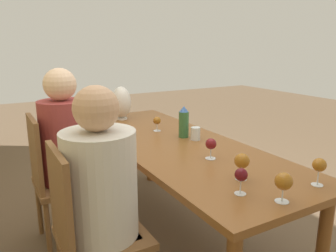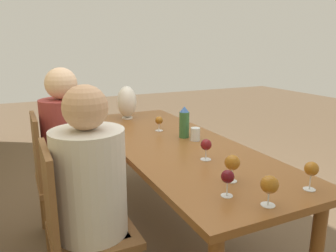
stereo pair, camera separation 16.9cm
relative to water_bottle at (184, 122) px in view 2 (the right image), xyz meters
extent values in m
plane|color=brown|center=(-0.07, 0.13, -0.87)|extent=(14.00, 14.00, 0.00)
cube|color=brown|center=(-0.07, 0.13, -0.14)|extent=(2.28, 0.82, 0.04)
cylinder|color=brown|center=(0.96, -0.18, -0.51)|extent=(0.07, 0.07, 0.71)
cylinder|color=brown|center=(0.96, 0.44, -0.51)|extent=(0.07, 0.07, 0.71)
cylinder|color=#336638|center=(0.00, 0.00, -0.02)|extent=(0.08, 0.08, 0.20)
cone|color=#33599E|center=(0.00, 0.00, 0.10)|extent=(0.07, 0.07, 0.04)
cylinder|color=silver|center=(-0.11, -0.04, -0.07)|extent=(0.07, 0.07, 0.10)
cylinder|color=silver|center=(0.81, 0.18, -0.11)|extent=(0.10, 0.10, 0.01)
ellipsoid|color=silver|center=(0.81, 0.18, 0.05)|extent=(0.18, 0.18, 0.30)
cylinder|color=silver|center=(0.26, 0.09, -0.12)|extent=(0.06, 0.06, 0.00)
cylinder|color=silver|center=(0.26, 0.09, -0.09)|extent=(0.01, 0.01, 0.06)
sphere|color=#995B19|center=(0.26, 0.09, -0.03)|extent=(0.06, 0.06, 0.06)
cylinder|color=silver|center=(-0.50, 0.11, -0.12)|extent=(0.07, 0.07, 0.00)
cylinder|color=silver|center=(-0.50, 0.11, -0.08)|extent=(0.01, 0.01, 0.06)
sphere|color=maroon|center=(-0.50, 0.11, -0.02)|extent=(0.07, 0.07, 0.07)
cylinder|color=silver|center=(-0.96, 0.29, -0.12)|extent=(0.06, 0.06, 0.00)
cylinder|color=silver|center=(-0.96, 0.29, -0.08)|extent=(0.01, 0.01, 0.07)
sphere|color=#510C14|center=(-0.96, 0.29, -0.02)|extent=(0.06, 0.06, 0.06)
cylinder|color=silver|center=(-1.12, 0.18, -0.12)|extent=(0.06, 0.06, 0.00)
cylinder|color=silver|center=(-1.12, 0.18, -0.08)|extent=(0.01, 0.01, 0.06)
sphere|color=#995B19|center=(-1.12, 0.18, -0.02)|extent=(0.08, 0.08, 0.08)
cylinder|color=silver|center=(-1.08, -0.12, -0.12)|extent=(0.06, 0.06, 0.00)
cylinder|color=silver|center=(-1.08, -0.12, -0.08)|extent=(0.01, 0.01, 0.08)
sphere|color=#995B19|center=(-1.08, -0.12, -0.01)|extent=(0.07, 0.07, 0.07)
cylinder|color=silver|center=(-0.83, 0.17, -0.12)|extent=(0.06, 0.06, 0.00)
cylinder|color=silver|center=(-0.83, 0.17, -0.08)|extent=(0.01, 0.01, 0.07)
sphere|color=#995B19|center=(-0.83, 0.17, -0.01)|extent=(0.08, 0.08, 0.08)
cube|color=brown|center=(-0.54, 0.84, -0.41)|extent=(0.44, 0.44, 0.04)
cube|color=brown|center=(-0.54, 1.04, -0.15)|extent=(0.40, 0.03, 0.49)
cylinder|color=brown|center=(-0.35, 0.65, -0.65)|extent=(0.04, 0.04, 0.43)
cube|color=brown|center=(0.25, 0.84, -0.41)|extent=(0.44, 0.44, 0.04)
cube|color=brown|center=(0.25, 1.04, -0.15)|extent=(0.40, 0.03, 0.49)
cylinder|color=brown|center=(0.06, 0.65, -0.65)|extent=(0.04, 0.04, 0.43)
cylinder|color=brown|center=(0.44, 0.65, -0.65)|extent=(0.04, 0.04, 0.43)
cylinder|color=brown|center=(0.06, 1.03, -0.65)|extent=(0.04, 0.04, 0.43)
cylinder|color=brown|center=(0.44, 1.03, -0.65)|extent=(0.04, 0.04, 0.43)
cylinder|color=beige|center=(-0.54, 0.84, -0.11)|extent=(0.37, 0.37, 0.56)
sphere|color=tan|center=(-0.54, 0.84, 0.28)|extent=(0.22, 0.22, 0.22)
cube|color=#2D2D38|center=(0.25, 0.78, -0.63)|extent=(0.25, 0.18, 0.47)
cylinder|color=#993838|center=(0.25, 0.84, -0.10)|extent=(0.33, 0.33, 0.59)
sphere|color=beige|center=(0.25, 0.84, 0.31)|extent=(0.22, 0.22, 0.22)
camera|label=1|loc=(-2.04, 1.30, 0.58)|focal=35.00mm
camera|label=2|loc=(-2.12, 1.15, 0.58)|focal=35.00mm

